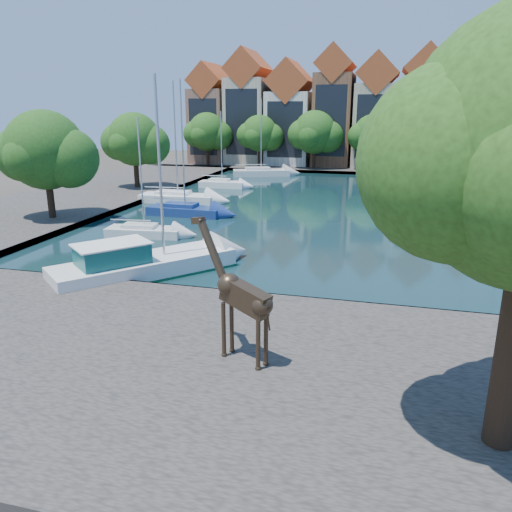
{
  "coord_description": "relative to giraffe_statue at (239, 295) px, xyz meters",
  "views": [
    {
      "loc": [
        4.23,
        -21.19,
        8.76
      ],
      "look_at": [
        -0.79,
        -2.0,
        2.86
      ],
      "focal_mm": 35.0,
      "sensor_mm": 36.0,
      "label": 1
    }
  ],
  "objects": [
    {
      "name": "sailboat_right_d",
      "position": [
        12.21,
        42.34,
        -2.18
      ],
      "size": [
        5.78,
        2.25,
        10.03
      ],
      "color": "silver",
      "rests_on": "water_basin"
    },
    {
      "name": "sailboat_right_c",
      "position": [
        12.21,
        33.23,
        -2.14
      ],
      "size": [
        6.07,
        4.23,
        10.93
      ],
      "color": "white",
      "rests_on": "water_basin"
    },
    {
      "name": "far_tree_far_east",
      "position": [
        18.31,
        56.9,
        2.24
      ],
      "size": [
        6.76,
        5.2,
        7.36
      ],
      "color": "#332114",
      "rests_on": "far_quay"
    },
    {
      "name": "townhouse_center",
      "position": [
        -3.79,
        62.39,
        5.53
      ],
      "size": [
        5.44,
        9.18,
        16.93
      ],
      "color": "brown",
      "rests_on": "far_quay"
    },
    {
      "name": "sailboat_right_b",
      "position": [
        12.22,
        20.87,
        -2.23
      ],
      "size": [
        7.77,
        3.99,
        11.48
      ],
      "color": "navy",
      "rests_on": "water_basin"
    },
    {
      "name": "townhouse_west_mid",
      "position": [
        -16.79,
        62.39,
        5.4
      ],
      "size": [
        5.94,
        9.18,
        16.79
      ],
      "color": "#BBAF90",
      "rests_on": "far_quay"
    },
    {
      "name": "sailboat_left_c",
      "position": [
        -14.79,
        29.17,
        -2.18
      ],
      "size": [
        7.31,
        2.86,
        11.04
      ],
      "color": "white",
      "rests_on": "water_basin"
    },
    {
      "name": "left_quay",
      "position": [
        -24.79,
        30.4,
        -2.58
      ],
      "size": [
        14.0,
        52.0,
        0.5
      ],
      "primitive_type": "cube",
      "color": "#4A4540",
      "rests_on": "ground"
    },
    {
      "name": "sailboat_left_d",
      "position": [
        -13.58,
        38.98,
        -2.21
      ],
      "size": [
        5.17,
        1.96,
        8.35
      ],
      "color": "white",
      "rests_on": "water_basin"
    },
    {
      "name": "townhouse_east_inner",
      "position": [
        2.21,
        62.39,
        4.9
      ],
      "size": [
        5.94,
        9.18,
        15.79
      ],
      "color": "tan",
      "rests_on": "far_quay"
    },
    {
      "name": "sailboat_left_b",
      "position": [
        -11.79,
        23.7,
        -2.2
      ],
      "size": [
        6.34,
        2.35,
        10.88
      ],
      "color": "navy",
      "rests_on": "water_basin"
    },
    {
      "name": "near_quay",
      "position": [
        0.21,
        -0.6,
        -2.58
      ],
      "size": [
        50.0,
        14.0,
        0.5
      ],
      "primitive_type": "cube",
      "color": "#4A4540",
      "rests_on": "ground"
    },
    {
      "name": "far_tree_mid_east",
      "position": [
        2.31,
        56.9,
        2.3
      ],
      "size": [
        7.02,
        5.4,
        7.52
      ],
      "color": "#332114",
      "rests_on": "far_quay"
    },
    {
      "name": "giraffe_statue",
      "position": [
        0.0,
        0.0,
        0.0
      ],
      "size": [
        3.16,
        1.66,
        4.75
      ],
      "color": "#37291B",
      "rests_on": "near_quay"
    },
    {
      "name": "townhouse_west_end",
      "position": [
        -22.79,
        62.39,
        4.53
      ],
      "size": [
        5.44,
        9.18,
        14.93
      ],
      "color": "brown",
      "rests_on": "far_quay"
    },
    {
      "name": "ground",
      "position": [
        0.21,
        6.4,
        -2.83
      ],
      "size": [
        160.0,
        160.0,
        0.0
      ],
      "primitive_type": "plane",
      "color": "#38332B",
      "rests_on": "ground"
    },
    {
      "name": "townhouse_east_end",
      "position": [
        15.21,
        62.39,
        4.28
      ],
      "size": [
        5.44,
        9.18,
        14.43
      ],
      "color": "brown",
      "rests_on": "far_quay"
    },
    {
      "name": "far_quay",
      "position": [
        0.21,
        62.4,
        -2.58
      ],
      "size": [
        60.0,
        16.0,
        0.5
      ],
      "primitive_type": "cube",
      "color": "#4A4540",
      "rests_on": "ground"
    },
    {
      "name": "far_tree_west",
      "position": [
        -13.69,
        56.9,
        2.24
      ],
      "size": [
        6.76,
        5.2,
        7.36
      ],
      "color": "#332114",
      "rests_on": "far_quay"
    },
    {
      "name": "motorsailer",
      "position": [
        -8.0,
        8.15,
        -1.96
      ],
      "size": [
        8.48,
        9.33,
        10.32
      ],
      "color": "silver",
      "rests_on": "water_basin"
    },
    {
      "name": "far_tree_far_west",
      "position": [
        -21.69,
        56.9,
        2.35
      ],
      "size": [
        7.28,
        5.6,
        7.68
      ],
      "color": "#332114",
      "rests_on": "far_quay"
    },
    {
      "name": "side_tree_left_near",
      "position": [
        -20.68,
        18.4,
        2.66
      ],
      "size": [
        7.8,
        6.0,
        8.2
      ],
      "color": "#332114",
      "rests_on": "left_quay"
    },
    {
      "name": "townhouse_west_inner",
      "position": [
        -10.29,
        62.39,
        4.52
      ],
      "size": [
        6.43,
        9.18,
        15.15
      ],
      "color": "silver",
      "rests_on": "far_quay"
    },
    {
      "name": "far_tree_east",
      "position": [
        10.32,
        56.9,
        2.4
      ],
      "size": [
        7.54,
        5.8,
        7.84
      ],
      "color": "#332114",
      "rests_on": "far_quay"
    },
    {
      "name": "far_tree_mid_west",
      "position": [
        -5.68,
        56.9,
        2.46
      ],
      "size": [
        7.8,
        6.0,
        8.0
      ],
      "color": "#332114",
      "rests_on": "far_quay"
    },
    {
      "name": "sailboat_left_e",
      "position": [
        -11.79,
        50.01,
        -2.15
      ],
      "size": [
        7.79,
        5.05,
        9.78
      ],
      "color": "silver",
      "rests_on": "water_basin"
    },
    {
      "name": "townhouse_east_mid",
      "position": [
        8.71,
        62.39,
        5.27
      ],
      "size": [
        6.43,
        9.18,
        16.65
      ],
      "color": "beige",
      "rests_on": "far_quay"
    },
    {
      "name": "side_tree_left_far",
      "position": [
        -21.69,
        34.4,
        2.55
      ],
      "size": [
        7.28,
        5.6,
        7.88
      ],
      "color": "#332114",
      "rests_on": "left_quay"
    },
    {
      "name": "water_basin",
      "position": [
        0.21,
        30.4,
        -2.79
      ],
      "size": [
        38.0,
        50.0,
        0.08
      ],
      "primitive_type": "cube",
      "color": "black",
      "rests_on": "ground"
    },
    {
      "name": "sailboat_left_a",
      "position": [
        -11.79,
        16.26,
        -2.29
      ],
      "size": [
        5.46,
        2.43,
        8.12
      ],
      "color": "silver",
      "rests_on": "water_basin"
    }
  ]
}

